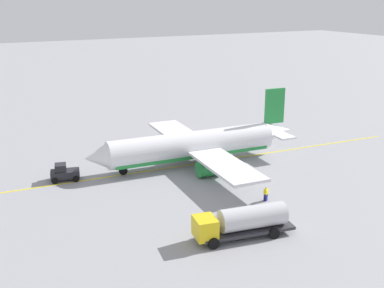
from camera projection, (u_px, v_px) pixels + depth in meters
name	position (u px, v px, depth m)	size (l,w,h in m)	color
ground_plane	(192.00, 164.00, 66.73)	(400.00, 400.00, 0.00)	#939399
airplane	(195.00, 146.00, 66.10)	(31.31, 29.68, 9.78)	white
fuel_tanker	(243.00, 221.00, 46.19)	(10.36, 4.00, 3.15)	#2D2D33
pushback_tug	(64.00, 173.00, 60.77)	(3.94, 2.97, 2.20)	#232328
refueling_worker	(266.00, 194.00, 54.69)	(0.63, 0.57, 1.71)	navy
safety_cone_nose	(111.00, 165.00, 65.49)	(0.54, 0.54, 0.60)	#F2590F
taxi_line_marking	(192.00, 164.00, 66.73)	(68.52, 0.30, 0.01)	yellow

